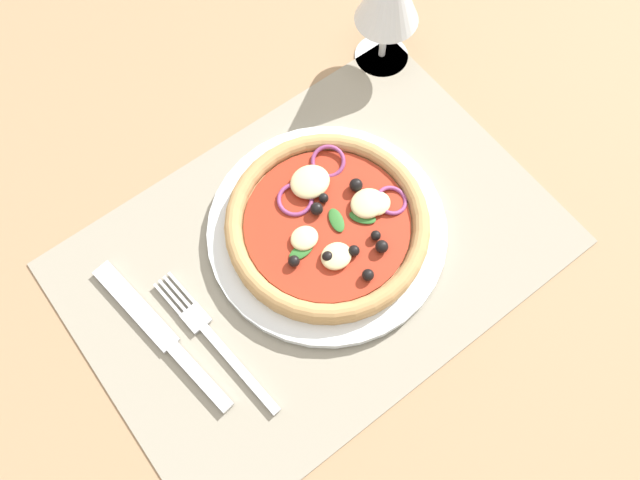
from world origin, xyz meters
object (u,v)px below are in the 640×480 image
object	(u,v)px
plate	(327,230)
knife	(160,333)
fork	(211,335)
pizza	(328,223)

from	to	relation	value
plate	knife	world-z (taller)	plate
plate	fork	world-z (taller)	plate
pizza	knife	world-z (taller)	pizza
pizza	fork	bearing A→B (deg)	-173.08
plate	knife	size ratio (longest dim) A/B	1.25
fork	knife	size ratio (longest dim) A/B	0.90
pizza	fork	xyz separation A→B (cm)	(-16.04, -1.95, -1.95)
fork	knife	bearing A→B (deg)	45.52
pizza	knife	size ratio (longest dim) A/B	1.05
knife	fork	bearing A→B (deg)	-136.68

